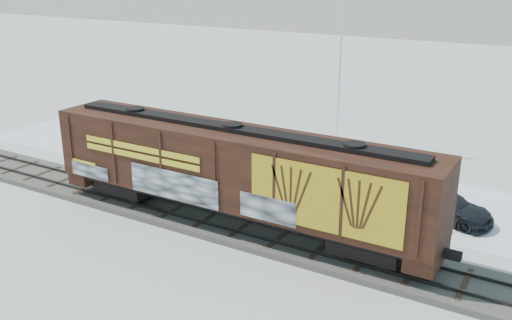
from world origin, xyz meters
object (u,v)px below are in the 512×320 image
Objects in this scene: car_silver at (143,146)px; flagpole at (341,89)px; car_white at (288,172)px; car_dark at (443,205)px; hopper_railcar at (233,169)px.

flagpole is at bearing -71.59° from car_silver.
flagpole is 2.75× the size of car_white.
flagpole is 12.63m from car_dark.
hopper_railcar is 4.72× the size of car_silver.
hopper_railcar is 10.56m from car_dark.
car_white is at bearing -88.30° from flagpole.
car_white is at bearing -108.32° from car_silver.
flagpole reaches higher than hopper_railcar.
flagpole is at bearing 60.85° from car_dark.
car_dark is (19.23, 0.15, 0.02)m from car_silver.
hopper_railcar reaches higher than car_white.
flagpole reaches higher than car_silver.
car_dark is at bearing -86.81° from car_white.
car_silver is (-11.04, 6.11, -2.30)m from hopper_railcar.
car_silver is 19.23m from car_dark.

